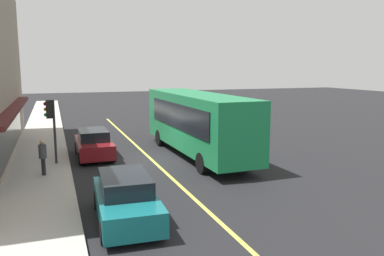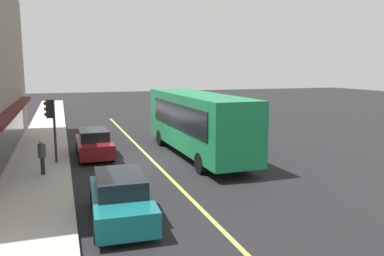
% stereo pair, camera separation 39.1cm
% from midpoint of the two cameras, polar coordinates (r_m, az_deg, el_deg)
% --- Properties ---
extents(ground, '(120.00, 120.00, 0.00)m').
position_cam_midpoint_polar(ground, '(20.87, -5.38, -4.76)').
color(ground, black).
extents(sidewalk, '(80.00, 2.87, 0.15)m').
position_cam_midpoint_polar(sidewalk, '(20.35, -21.09, -5.48)').
color(sidewalk, '#B2ADA3').
rests_on(sidewalk, ground).
extents(lane_centre_stripe, '(36.00, 0.16, 0.01)m').
position_cam_midpoint_polar(lane_centre_stripe, '(20.87, -5.38, -4.75)').
color(lane_centre_stripe, '#D8D14C').
rests_on(lane_centre_stripe, ground).
extents(bus, '(11.18, 2.79, 3.50)m').
position_cam_midpoint_polar(bus, '(21.50, 1.19, 1.07)').
color(bus, '#197F47').
rests_on(bus, ground).
extents(traffic_light, '(0.30, 0.52, 3.20)m').
position_cam_midpoint_polar(traffic_light, '(20.34, -19.64, 1.65)').
color(traffic_light, '#2D2D33').
rests_on(traffic_light, sidewalk).
extents(car_maroon, '(4.31, 1.87, 1.52)m').
position_cam_midpoint_polar(car_maroon, '(22.09, -13.77, -2.25)').
color(car_maroon, maroon).
rests_on(car_maroon, ground).
extents(car_teal, '(4.38, 2.01, 1.52)m').
position_cam_midpoint_polar(car_teal, '(12.84, -9.61, -10.23)').
color(car_teal, '#14666B').
rests_on(car_teal, ground).
extents(pedestrian_mid_block, '(0.34, 0.34, 1.61)m').
position_cam_midpoint_polar(pedestrian_mid_block, '(18.52, -20.71, -3.55)').
color(pedestrian_mid_block, black).
rests_on(pedestrian_mid_block, sidewalk).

